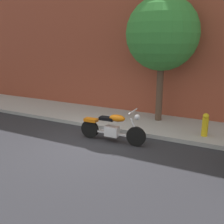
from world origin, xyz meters
TOP-DOWN VIEW (x-y plane):
  - ground_plane at (0.00, 0.00)m, footprint 60.00×60.00m
  - sidewalk at (0.00, 2.80)m, footprint 25.80×2.52m
  - building_facade at (0.00, 4.31)m, footprint 25.80×0.50m
  - motorcycle at (0.53, 0.69)m, footprint 2.24×0.70m
  - street_tree at (1.25, 3.25)m, footprint 2.66×2.66m
  - fire_hydrant at (3.14, 2.19)m, footprint 0.20×0.20m

SIDE VIEW (x-z plane):
  - ground_plane at x=0.00m, z-range 0.00..0.00m
  - sidewalk at x=0.00m, z-range 0.00..0.14m
  - motorcycle at x=0.53m, z-range -0.10..1.01m
  - fire_hydrant at x=3.14m, z-range 0.00..0.91m
  - street_tree at x=1.25m, z-range 1.01..5.74m
  - building_facade at x=0.00m, z-range 0.00..7.20m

